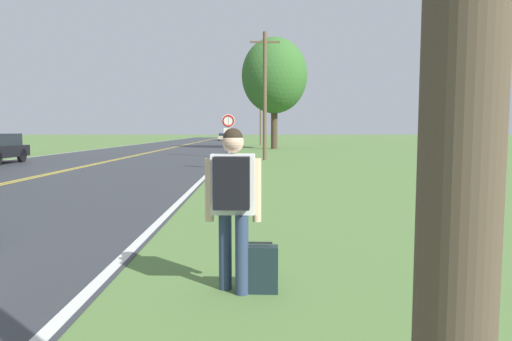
{
  "coord_description": "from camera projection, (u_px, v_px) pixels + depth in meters",
  "views": [
    {
      "loc": [
        8.4,
        -1.41,
        1.81
      ],
      "look_at": [
        8.49,
        7.82,
        1.0
      ],
      "focal_mm": 32.0,
      "sensor_mm": 36.0,
      "label": 1
    }
  ],
  "objects": [
    {
      "name": "suitcase",
      "position": [
        259.0,
        269.0,
        5.09
      ],
      "size": [
        0.43,
        0.2,
        0.57
      ],
      "rotation": [
        0.0,
        0.0,
        1.53
      ],
      "color": "#19282D",
      "rests_on": "ground"
    },
    {
      "name": "fire_hydrant",
      "position": [
        242.0,
        178.0,
        13.88
      ],
      "size": [
        0.42,
        0.26,
        0.71
      ],
      "color": "gold",
      "rests_on": "ground"
    },
    {
      "name": "utility_pole_far",
      "position": [
        261.0,
        108.0,
        54.3
      ],
      "size": [
        1.8,
        0.24,
        8.74
      ],
      "color": "brown",
      "rests_on": "ground"
    },
    {
      "name": "tree_left_verge",
      "position": [
        274.0,
        76.0,
        44.61
      ],
      "size": [
        6.41,
        6.41,
        10.86
      ],
      "color": "#473828",
      "rests_on": "ground"
    },
    {
      "name": "hitchhiker_person",
      "position": [
        233.0,
        193.0,
        4.99
      ],
      "size": [
        0.62,
        0.45,
        1.83
      ],
      "rotation": [
        0.0,
        0.0,
        1.53
      ],
      "color": "navy",
      "rests_on": "ground"
    },
    {
      "name": "utility_pole_midground",
      "position": [
        265.0,
        94.0,
        27.74
      ],
      "size": [
        1.8,
        0.24,
        7.74
      ],
      "color": "brown",
      "rests_on": "ground"
    },
    {
      "name": "traffic_sign",
      "position": [
        228.0,
        128.0,
        21.03
      ],
      "size": [
        0.6,
        0.1,
        2.56
      ],
      "color": "gray",
      "rests_on": "ground"
    },
    {
      "name": "car_champagne_hatchback_mid_far",
      "position": [
        223.0,
        137.0,
        82.04
      ],
      "size": [
        2.02,
        4.12,
        1.33
      ],
      "rotation": [
        0.0,
        0.0,
        -1.53
      ],
      "color": "black",
      "rests_on": "ground"
    }
  ]
}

